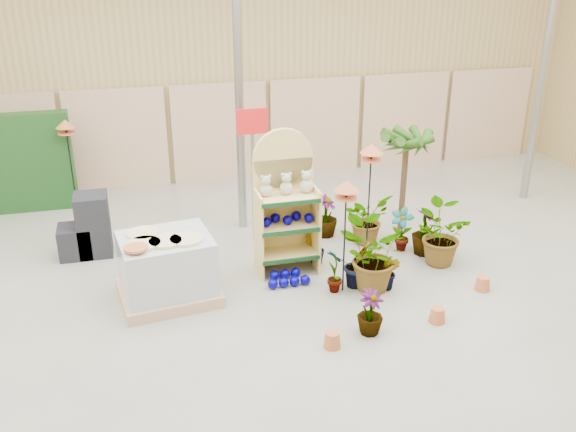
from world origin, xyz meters
The scene contains 24 objects.
room centered at (0.00, 0.91, 2.21)m, with size 15.20×12.10×4.70m.
display_shelf centered at (0.35, 1.89, 0.98)m, with size 0.90×0.57×2.14m.
teddy_bears centered at (0.37, 1.79, 1.35)m, with size 0.79×0.20×0.33m.
gazing_balls_shelf centered at (0.35, 1.76, 0.84)m, with size 0.79×0.27×0.15m.
gazing_balls_floor centered at (0.26, 1.36, 0.07)m, with size 0.63×0.39×0.15m.
pallet_stack centered at (-1.44, 1.36, 0.46)m, with size 1.44×1.25×0.97m.
charcoal_planters centered at (-2.54, 3.03, 0.42)m, with size 0.80×0.50×1.00m.
trellis_stock centered at (-3.80, 5.20, 0.90)m, with size 2.00×0.30×1.80m, color #174217.
offer_sign centered at (0.10, 2.98, 1.57)m, with size 0.50×0.08×2.20m.
bird_table_front centered at (0.97, 0.97, 1.54)m, with size 0.34×0.34×1.66m.
bird_table_right centered at (1.66, 1.87, 1.71)m, with size 0.34×0.34×1.84m.
bird_table_back centered at (-2.82, 4.86, 1.60)m, with size 0.34×0.34×1.73m.
palm centered at (2.61, 2.75, 1.58)m, with size 0.70×0.70×1.84m.
potted_plant_0 centered at (0.85, 0.96, 0.34)m, with size 0.36×0.24×0.68m, color #244B12.
potted_plant_1 centered at (1.21, 1.05, 0.36)m, with size 0.39×0.32×0.71m, color #244B12.
potted_plant_2 centered at (1.34, 0.92, 0.51)m, with size 0.91×0.79×1.02m, color #244B12.
potted_plant_3 centered at (2.58, 1.76, 0.38)m, with size 0.43×0.43×0.76m, color #244B12.
potted_plant_4 centered at (2.27, 1.96, 0.36)m, with size 0.38×0.26×0.72m, color #244B12.
potted_plant_5 centered at (0.81, 1.84, 0.27)m, with size 0.30×0.24×0.55m, color #244B12.
potted_plant_6 centered at (1.85, 2.40, 0.41)m, with size 0.74×0.64×0.82m, color #244B12.
potted_plant_7 centered at (0.95, -0.13, 0.30)m, with size 0.33×0.33×0.59m, color #244B12.
potted_plant_9 centered at (1.61, 0.84, 0.27)m, with size 0.30×0.24×0.54m, color #244B12.
potted_plant_10 centered at (2.63, 1.42, 0.47)m, with size 0.85×0.74×0.95m, color #244B12.
potted_plant_11 centered at (1.27, 2.79, 0.36)m, with size 0.40×0.40×0.72m, color #244B12.
Camera 1 is at (-1.73, -6.54, 4.60)m, focal length 40.00 mm.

